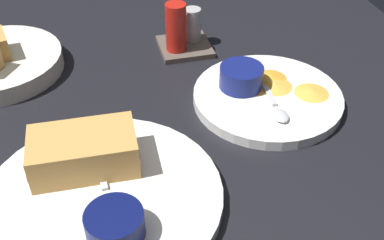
% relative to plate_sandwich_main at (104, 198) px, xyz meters
% --- Properties ---
extents(ground_plane, '(1.10, 1.10, 0.03)m').
position_rel_plate_sandwich_main_xyz_m(ground_plane, '(0.06, 0.13, -0.02)').
color(ground_plane, black).
extents(plate_sandwich_main, '(0.29, 0.29, 0.02)m').
position_rel_plate_sandwich_main_xyz_m(plate_sandwich_main, '(0.00, 0.00, 0.00)').
color(plate_sandwich_main, white).
rests_on(plate_sandwich_main, ground_plane).
extents(sandwich_half_near, '(0.13, 0.08, 0.05)m').
position_rel_plate_sandwich_main_xyz_m(sandwich_half_near, '(-0.02, 0.05, 0.03)').
color(sandwich_half_near, tan).
rests_on(sandwich_half_near, plate_sandwich_main).
extents(ramekin_dark_sauce, '(0.06, 0.06, 0.03)m').
position_rel_plate_sandwich_main_xyz_m(ramekin_dark_sauce, '(0.01, -0.06, 0.03)').
color(ramekin_dark_sauce, '#0C144C').
rests_on(ramekin_dark_sauce, plate_sandwich_main).
extents(spoon_by_dark_ramekin, '(0.02, 0.10, 0.01)m').
position_rel_plate_sandwich_main_xyz_m(spoon_by_dark_ramekin, '(0.00, -0.01, 0.01)').
color(spoon_by_dark_ramekin, silver).
rests_on(spoon_by_dark_ramekin, plate_sandwich_main).
extents(plate_chips_companion, '(0.23, 0.23, 0.02)m').
position_rel_plate_sandwich_main_xyz_m(plate_chips_companion, '(0.27, 0.14, 0.00)').
color(plate_chips_companion, white).
rests_on(plate_chips_companion, ground_plane).
extents(ramekin_light_gravy, '(0.07, 0.07, 0.03)m').
position_rel_plate_sandwich_main_xyz_m(ramekin_light_gravy, '(0.23, 0.17, 0.03)').
color(ramekin_light_gravy, navy).
rests_on(ramekin_light_gravy, plate_chips_companion).
extents(spoon_by_gravy_ramekin, '(0.02, 0.10, 0.01)m').
position_rel_plate_sandwich_main_xyz_m(spoon_by_gravy_ramekin, '(0.26, 0.10, 0.01)').
color(spoon_by_gravy_ramekin, silver).
rests_on(spoon_by_gravy_ramekin, plate_chips_companion).
extents(plantain_chip_scatter, '(0.16, 0.13, 0.01)m').
position_rel_plate_sandwich_main_xyz_m(plantain_chip_scatter, '(0.28, 0.16, 0.01)').
color(plantain_chip_scatter, gold).
rests_on(plantain_chip_scatter, plate_chips_companion).
extents(condiment_caddy, '(0.09, 0.09, 0.10)m').
position_rel_plate_sandwich_main_xyz_m(condiment_caddy, '(0.18, 0.33, 0.03)').
color(condiment_caddy, brown).
rests_on(condiment_caddy, ground_plane).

